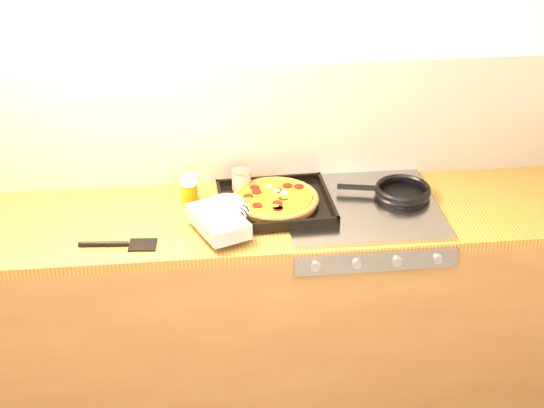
{
  "coord_description": "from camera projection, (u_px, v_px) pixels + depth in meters",
  "views": [
    {
      "loc": [
        -0.2,
        -1.68,
        2.5
      ],
      "look_at": [
        0.1,
        1.08,
        0.95
      ],
      "focal_mm": 55.0,
      "sensor_mm": 36.0,
      "label": 1
    }
  ],
  "objects": [
    {
      "name": "juice_glass",
      "position": [
        189.0,
        190.0,
        3.26
      ],
      "size": [
        0.07,
        0.07,
        0.11
      ],
      "color": "#D8650C",
      "rests_on": "counter_run"
    },
    {
      "name": "pizza_on_tray",
      "position": [
        259.0,
        205.0,
        3.18
      ],
      "size": [
        0.57,
        0.51,
        0.07
      ],
      "color": "black",
      "rests_on": "stovetop"
    },
    {
      "name": "frying_pan",
      "position": [
        401.0,
        191.0,
        3.3
      ],
      "size": [
        0.39,
        0.27,
        0.04
      ],
      "color": "black",
      "rests_on": "stovetop"
    },
    {
      "name": "counter_run",
      "position": [
        248.0,
        309.0,
        3.43
      ],
      "size": [
        3.2,
        0.62,
        0.9
      ],
      "color": "brown",
      "rests_on": "ground"
    },
    {
      "name": "room_shell",
      "position": [
        239.0,
        125.0,
        3.34
      ],
      "size": [
        3.2,
        3.2,
        3.2
      ],
      "color": "white",
      "rests_on": "ground"
    },
    {
      "name": "tomato_can",
      "position": [
        241.0,
        182.0,
        3.33
      ],
      "size": [
        0.08,
        0.08,
        0.11
      ],
      "color": "#9E0C15",
      "rests_on": "counter_run"
    },
    {
      "name": "wooden_spoon",
      "position": [
        263.0,
        187.0,
        3.39
      ],
      "size": [
        0.3,
        0.09,
        0.02
      ],
      "color": "#9D7842",
      "rests_on": "counter_run"
    },
    {
      "name": "black_spatula",
      "position": [
        120.0,
        244.0,
        3.01
      ],
      "size": [
        0.28,
        0.09,
        0.02
      ],
      "color": "black",
      "rests_on": "counter_run"
    },
    {
      "name": "stovetop",
      "position": [
        360.0,
        207.0,
        3.25
      ],
      "size": [
        0.6,
        0.56,
        0.02
      ],
      "primitive_type": "cube",
      "color": "#A1A1A7",
      "rests_on": "counter_run"
    }
  ]
}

